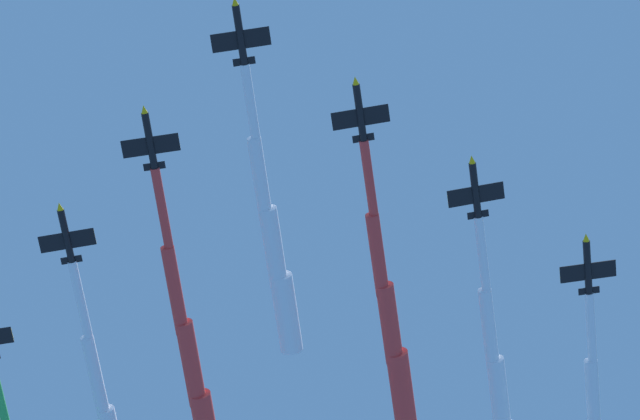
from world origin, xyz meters
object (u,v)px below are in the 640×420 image
object	(u,v)px
jet_port_mid	(500,397)
jet_lead	(274,247)
jet_starboard_inner	(192,365)
jet_port_inner	(391,324)

from	to	relation	value
jet_port_mid	jet_lead	bearing A→B (deg)	65.74
jet_starboard_inner	jet_lead	bearing A→B (deg)	152.85
jet_starboard_inner	jet_port_mid	bearing A→B (deg)	-143.56
jet_lead	jet_port_mid	world-z (taller)	jet_lead
jet_lead	jet_starboard_inner	size ratio (longest dim) A/B	0.90
jet_lead	jet_starboard_inner	bearing A→B (deg)	-27.15
jet_lead	jet_port_inner	bearing A→B (deg)	-113.73
jet_port_inner	jet_lead	bearing A→B (deg)	66.27
jet_lead	jet_starboard_inner	world-z (taller)	jet_lead
jet_lead	jet_port_inner	distance (m)	22.06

